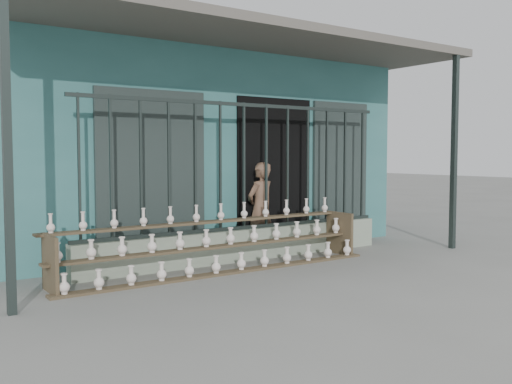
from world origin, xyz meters
TOP-DOWN VIEW (x-y plane):
  - ground at (0.00, 0.00)m, footprint 60.00×60.00m
  - workshop_building at (0.00, 4.23)m, footprint 7.40×6.60m
  - parapet_wall at (0.00, 1.30)m, footprint 5.00×0.20m
  - security_fence at (-0.00, 1.30)m, footprint 5.00×0.04m
  - shelf_rack at (-0.67, 0.89)m, footprint 4.50×0.68m
  - elderly_woman at (0.47, 1.55)m, footprint 0.58×0.45m

SIDE VIEW (x-z plane):
  - ground at x=0.00m, z-range 0.00..0.00m
  - parapet_wall at x=0.00m, z-range 0.00..0.45m
  - shelf_rack at x=-0.67m, z-range -0.07..0.79m
  - elderly_woman at x=0.47m, z-range 0.00..1.40m
  - security_fence at x=0.00m, z-range 0.45..2.25m
  - workshop_building at x=0.00m, z-range 0.02..3.23m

